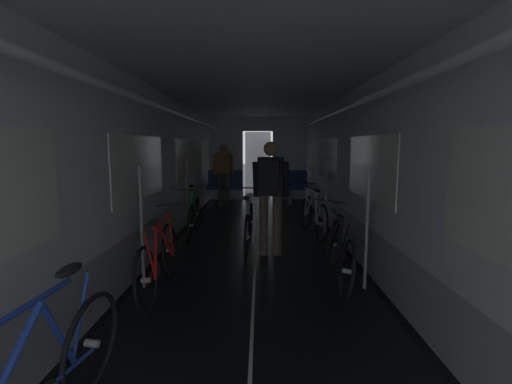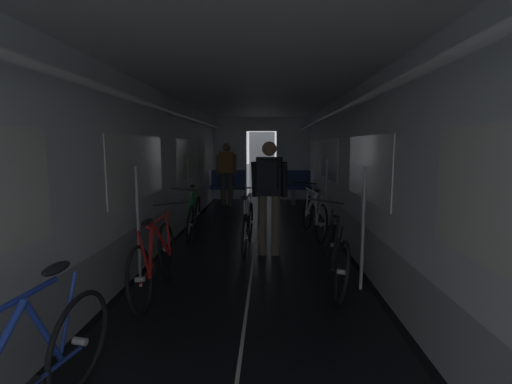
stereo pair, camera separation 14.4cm
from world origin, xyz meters
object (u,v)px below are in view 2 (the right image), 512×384
at_px(bench_seat_far_right, 293,184).
at_px(bicycle_silver_in_aisle, 248,226).
at_px(bicycle_white, 314,215).
at_px(bench_seat_far_left, 228,184).
at_px(bicycle_red, 155,259).
at_px(person_cyclist_aisle, 269,188).
at_px(bicycle_green, 193,216).
at_px(bicycle_black, 336,253).
at_px(bicycle_blue, 22,383).
at_px(person_standing_near_bench, 227,170).

xyz_separation_m(bench_seat_far_right, bicycle_silver_in_aisle, (-1.01, -4.45, -0.18)).
xyz_separation_m(bicycle_white, bicycle_silver_in_aisle, (-1.14, -0.90, 0.00)).
relative_size(bench_seat_far_left, bench_seat_far_right, 1.00).
height_order(bicycle_red, bicycle_white, bicycle_red).
bearing_deg(person_cyclist_aisle, bicycle_white, 55.26).
height_order(bench_seat_far_right, bicycle_green, bench_seat_far_right).
bearing_deg(bicycle_red, bicycle_black, 7.86).
bearing_deg(bench_seat_far_left, bicycle_green, -93.40).
bearing_deg(bench_seat_far_left, bicycle_red, -91.28).
bearing_deg(bicycle_blue, person_cyclist_aisle, 69.76).
relative_size(person_cyclist_aisle, bicycle_silver_in_aisle, 1.00).
distance_m(bicycle_green, bicycle_red, 2.46).
bearing_deg(bicycle_black, bicycle_silver_in_aisle, 128.59).
bearing_deg(bicycle_green, bicycle_red, -88.11).
distance_m(bicycle_red, bicycle_silver_in_aisle, 1.91).
height_order(bench_seat_far_left, bicycle_blue, bench_seat_far_left).
bearing_deg(bicycle_white, person_cyclist_aisle, -124.74).
height_order(bench_seat_far_left, bicycle_green, bench_seat_far_left).
xyz_separation_m(bicycle_red, bicycle_blue, (-0.04, -2.13, 0.00)).
relative_size(bicycle_black, bicycle_silver_in_aisle, 1.00).
distance_m(bicycle_black, bicycle_silver_in_aisle, 1.78).
bearing_deg(bicycle_silver_in_aisle, bicycle_white, 38.32).
distance_m(bicycle_black, bicycle_blue, 3.19).
bearing_deg(bicycle_black, bicycle_blue, -130.84).
relative_size(bicycle_red, bicycle_blue, 1.00).
relative_size(bicycle_green, bicycle_blue, 1.00).
bearing_deg(bench_seat_far_right, person_cyclist_aisle, -98.17).
bearing_deg(bicycle_blue, bicycle_black, 49.16).
bearing_deg(person_cyclist_aisle, bicycle_black, -55.17).
xyz_separation_m(bench_seat_far_right, bicycle_white, (0.13, -3.55, -0.18)).
xyz_separation_m(bicycle_black, bicycle_blue, (-2.08, -2.41, 0.00)).
bearing_deg(bench_seat_far_left, bicycle_blue, -91.25).
distance_m(bicycle_red, bicycle_blue, 2.13).
relative_size(bicycle_green, person_cyclist_aisle, 1.00).
bearing_deg(person_cyclist_aisle, bicycle_silver_in_aisle, 140.79).
bearing_deg(bicycle_green, bicycle_blue, -89.52).
bearing_deg(bench_seat_far_right, bicycle_silver_in_aisle, -102.73).
height_order(bench_seat_far_left, bicycle_silver_in_aisle, bench_seat_far_left).
height_order(bench_seat_far_left, bicycle_white, bench_seat_far_left).
distance_m(bench_seat_far_left, bicycle_blue, 8.25).
bearing_deg(bicycle_green, person_standing_near_bench, 86.17).
height_order(bicycle_black, bicycle_blue, bicycle_black).
relative_size(bicycle_green, bicycle_white, 1.00).
bearing_deg(bicycle_red, bicycle_green, 91.89).
distance_m(bicycle_red, bicycle_white, 3.30).
height_order(bicycle_black, bicycle_white, bicycle_black).
relative_size(bench_seat_far_right, bicycle_red, 0.58).
bearing_deg(bench_seat_far_left, person_cyclist_aisle, -76.61).
height_order(bench_seat_far_right, bicycle_silver_in_aisle, bench_seat_far_right).
relative_size(bicycle_black, person_cyclist_aisle, 1.01).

